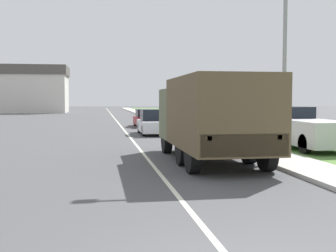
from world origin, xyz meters
name	(u,v)px	position (x,y,z in m)	size (l,w,h in m)	color
ground_plane	(116,120)	(0.00, 40.00, 0.00)	(180.00, 180.00, 0.00)	#4C4C4F
lane_centre_stripe	(116,120)	(0.00, 40.00, 0.00)	(0.12, 120.00, 0.00)	silver
sidewalk_right	(158,119)	(4.50, 40.00, 0.06)	(1.80, 120.00, 0.12)	beige
grass_strip_right	(199,119)	(8.90, 40.00, 0.01)	(7.00, 120.00, 0.02)	#56843D
military_truck	(211,115)	(2.05, 9.48, 1.59)	(2.53, 7.00, 2.82)	#545B3D
car_nearest_ahead	(155,123)	(1.66, 21.02, 0.68)	(1.86, 4.06, 1.51)	silver
car_second_ahead	(147,119)	(2.02, 28.36, 0.62)	(1.92, 4.35, 1.36)	maroon
pickup_truck	(300,128)	(6.98, 12.95, 0.86)	(1.92, 5.71, 1.76)	silver
lamp_post	(280,23)	(4.56, 9.72, 4.77)	(1.69, 0.24, 7.92)	gray
utility_box	(287,140)	(6.20, 12.50, 0.37)	(0.55, 0.45, 0.70)	#3D7042
building_distant	(27,89)	(-13.07, 66.29, 3.78)	(12.84, 8.80, 7.46)	beige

